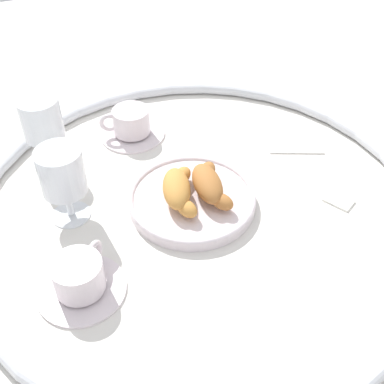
# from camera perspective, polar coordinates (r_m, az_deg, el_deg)

# --- Properties ---
(ground_plane) EXTENTS (2.20, 2.20, 0.00)m
(ground_plane) POSITION_cam_1_polar(r_m,az_deg,el_deg) (0.88, 0.76, -1.88)
(ground_plane) COLOR silver
(table_chrome_rim) EXTENTS (0.81, 0.81, 0.02)m
(table_chrome_rim) POSITION_cam_1_polar(r_m,az_deg,el_deg) (0.87, 0.77, -1.31)
(table_chrome_rim) COLOR silver
(table_chrome_rim) RESTS_ON ground_plane
(pastry_plate) EXTENTS (0.23, 0.23, 0.02)m
(pastry_plate) POSITION_cam_1_polar(r_m,az_deg,el_deg) (0.87, -0.00, -0.86)
(pastry_plate) COLOR silver
(pastry_plate) RESTS_ON ground_plane
(croissant_large) EXTENTS (0.13, 0.08, 0.04)m
(croissant_large) POSITION_cam_1_polar(r_m,az_deg,el_deg) (0.85, -1.59, 0.32)
(croissant_large) COLOR #CC893D
(croissant_large) RESTS_ON pastry_plate
(croissant_small) EXTENTS (0.14, 0.07, 0.04)m
(croissant_small) POSITION_cam_1_polar(r_m,az_deg,el_deg) (0.86, 1.98, 0.93)
(croissant_small) COLOR #AD6B33
(croissant_small) RESTS_ON pastry_plate
(coffee_cup_near) EXTENTS (0.14, 0.14, 0.06)m
(coffee_cup_near) POSITION_cam_1_polar(r_m,az_deg,el_deg) (1.04, -7.09, 7.77)
(coffee_cup_near) COLOR silver
(coffee_cup_near) RESTS_ON ground_plane
(coffee_cup_far) EXTENTS (0.14, 0.14, 0.06)m
(coffee_cup_far) POSITION_cam_1_polar(r_m,az_deg,el_deg) (0.76, -12.88, -9.76)
(coffee_cup_far) COLOR silver
(coffee_cup_far) RESTS_ON ground_plane
(juice_glass_left) EXTENTS (0.08, 0.08, 0.14)m
(juice_glass_left) POSITION_cam_1_polar(r_m,az_deg,el_deg) (0.83, -14.80, 1.88)
(juice_glass_left) COLOR white
(juice_glass_left) RESTS_ON ground_plane
(juice_glass_right) EXTENTS (0.08, 0.08, 0.14)m
(juice_glass_right) POSITION_cam_1_polar(r_m,az_deg,el_deg) (0.96, -17.00, 7.82)
(juice_glass_right) COLOR white
(juice_glass_right) RESTS_ON ground_plane
(sugar_packet) EXTENTS (0.06, 0.06, 0.01)m
(sugar_packet) POSITION_cam_1_polar(r_m,az_deg,el_deg) (0.92, 16.64, -0.86)
(sugar_packet) COLOR white
(sugar_packet) RESTS_ON ground_plane
(folded_napkin) EXTENTS (0.14, 0.14, 0.01)m
(folded_napkin) POSITION_cam_1_polar(r_m,az_deg,el_deg) (1.06, 11.71, 6.30)
(folded_napkin) COLOR silver
(folded_napkin) RESTS_ON ground_plane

